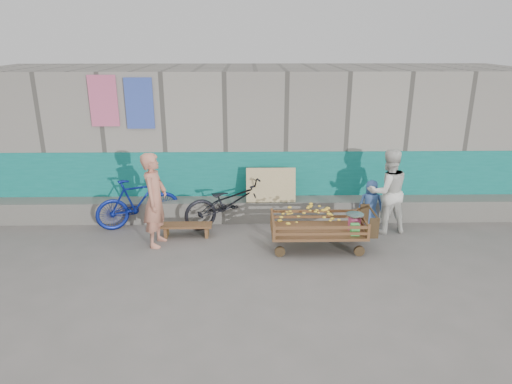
{
  "coord_description": "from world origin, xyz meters",
  "views": [
    {
      "loc": [
        -0.16,
        -6.56,
        3.64
      ],
      "look_at": [
        -0.02,
        1.2,
        1.0
      ],
      "focal_mm": 32.0,
      "sensor_mm": 36.0,
      "label": 1
    }
  ],
  "objects_px": {
    "woman": "(387,191)",
    "child": "(371,204)",
    "banana_cart": "(316,222)",
    "bench": "(187,227)",
    "vendor_man": "(155,200)",
    "bicycle_blue": "(138,203)",
    "bicycle_dark": "(230,202)"
  },
  "relations": [
    {
      "from": "vendor_man",
      "to": "bicycle_dark",
      "type": "height_order",
      "value": "vendor_man"
    },
    {
      "from": "bench",
      "to": "child",
      "type": "xyz_separation_m",
      "value": [
        3.62,
        0.34,
        0.32
      ]
    },
    {
      "from": "bench",
      "to": "woman",
      "type": "height_order",
      "value": "woman"
    },
    {
      "from": "woman",
      "to": "child",
      "type": "xyz_separation_m",
      "value": [
        -0.25,
        0.18,
        -0.33
      ]
    },
    {
      "from": "vendor_man",
      "to": "child",
      "type": "height_order",
      "value": "vendor_man"
    },
    {
      "from": "banana_cart",
      "to": "child",
      "type": "bearing_deg",
      "value": 37.73
    },
    {
      "from": "banana_cart",
      "to": "woman",
      "type": "bearing_deg",
      "value": 27.4
    },
    {
      "from": "child",
      "to": "bicycle_blue",
      "type": "relative_size",
      "value": 0.59
    },
    {
      "from": "woman",
      "to": "child",
      "type": "bearing_deg",
      "value": -46.47
    },
    {
      "from": "vendor_man",
      "to": "bicycle_dark",
      "type": "relative_size",
      "value": 0.91
    },
    {
      "from": "woman",
      "to": "bicycle_blue",
      "type": "relative_size",
      "value": 0.99
    },
    {
      "from": "banana_cart",
      "to": "child",
      "type": "height_order",
      "value": "child"
    },
    {
      "from": "bicycle_dark",
      "to": "bicycle_blue",
      "type": "xyz_separation_m",
      "value": [
        -1.84,
        0.0,
        0.0
      ]
    },
    {
      "from": "banana_cart",
      "to": "bench",
      "type": "bearing_deg",
      "value": 166.07
    },
    {
      "from": "woman",
      "to": "child",
      "type": "distance_m",
      "value": 0.45
    },
    {
      "from": "banana_cart",
      "to": "bicycle_dark",
      "type": "bearing_deg",
      "value": 144.61
    },
    {
      "from": "vendor_man",
      "to": "child",
      "type": "distance_m",
      "value": 4.18
    },
    {
      "from": "bench",
      "to": "bicycle_dark",
      "type": "height_order",
      "value": "bicycle_dark"
    },
    {
      "from": "bench",
      "to": "bicycle_blue",
      "type": "xyz_separation_m",
      "value": [
        -1.02,
        0.52,
        0.32
      ]
    },
    {
      "from": "banana_cart",
      "to": "bench",
      "type": "relative_size",
      "value": 1.88
    },
    {
      "from": "bench",
      "to": "woman",
      "type": "relative_size",
      "value": 0.59
    },
    {
      "from": "bicycle_dark",
      "to": "banana_cart",
      "type": "bearing_deg",
      "value": -147.14
    },
    {
      "from": "banana_cart",
      "to": "bicycle_dark",
      "type": "distance_m",
      "value": 1.93
    },
    {
      "from": "child",
      "to": "bench",
      "type": "bearing_deg",
      "value": 11.47
    },
    {
      "from": "bench",
      "to": "bicycle_dark",
      "type": "relative_size",
      "value": 0.51
    },
    {
      "from": "bench",
      "to": "child",
      "type": "bearing_deg",
      "value": 5.45
    },
    {
      "from": "bench",
      "to": "bicycle_blue",
      "type": "bearing_deg",
      "value": 152.8
    },
    {
      "from": "woman",
      "to": "banana_cart",
      "type": "bearing_deg",
      "value": 16.78
    },
    {
      "from": "banana_cart",
      "to": "child",
      "type": "xyz_separation_m",
      "value": [
        1.22,
        0.94,
        -0.03
      ]
    },
    {
      "from": "banana_cart",
      "to": "bicycle_dark",
      "type": "height_order",
      "value": "bicycle_dark"
    },
    {
      "from": "bicycle_dark",
      "to": "woman",
      "type": "bearing_deg",
      "value": -118.48
    },
    {
      "from": "child",
      "to": "bicycle_blue",
      "type": "height_order",
      "value": "bicycle_blue"
    }
  ]
}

